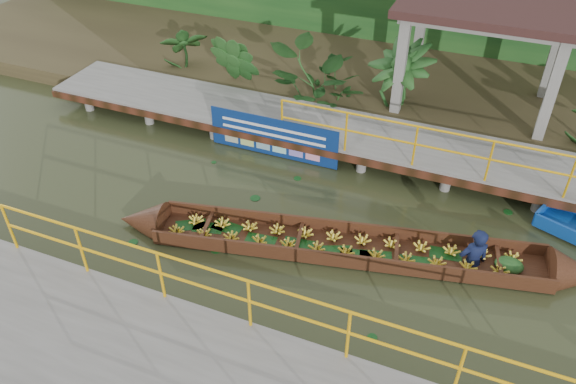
% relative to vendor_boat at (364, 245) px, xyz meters
% --- Properties ---
extents(ground, '(80.00, 80.00, 0.00)m').
position_rel_vendor_boat_xyz_m(ground, '(-1.86, 0.08, -0.22)').
color(ground, '#293018').
rests_on(ground, ground).
extents(land_strip, '(30.00, 8.00, 0.45)m').
position_rel_vendor_boat_xyz_m(land_strip, '(-1.86, 7.58, 0.00)').
color(land_strip, '#352C1A').
rests_on(land_strip, ground).
extents(far_dock, '(16.00, 2.06, 1.66)m').
position_rel_vendor_boat_xyz_m(far_dock, '(-1.84, 3.50, 0.25)').
color(far_dock, slate).
rests_on(far_dock, ground).
extents(pavilion, '(4.40, 3.00, 3.00)m').
position_rel_vendor_boat_xyz_m(pavilion, '(1.14, 6.38, 2.59)').
color(pavilion, slate).
rests_on(pavilion, ground).
extents(vendor_boat, '(9.62, 2.92, 2.07)m').
position_rel_vendor_boat_xyz_m(vendor_boat, '(0.00, 0.00, 0.00)').
color(vendor_boat, '#341A0E').
rests_on(vendor_boat, ground).
extents(blue_banner, '(3.35, 0.04, 1.05)m').
position_rel_vendor_boat_xyz_m(blue_banner, '(-3.07, 2.56, 0.33)').
color(blue_banner, navy).
rests_on(blue_banner, ground).
extents(tropical_plants, '(14.39, 1.39, 1.74)m').
position_rel_vendor_boat_xyz_m(tropical_plants, '(-1.00, 5.38, 1.09)').
color(tropical_plants, '#123A16').
rests_on(tropical_plants, ground).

